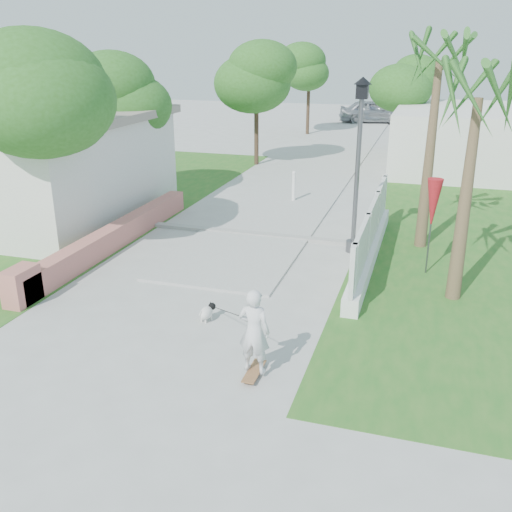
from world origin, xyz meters
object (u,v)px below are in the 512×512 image
(street_lamp, at_px, (358,161))
(dog, at_px, (207,312))
(bollard, at_px, (294,185))
(skateboarder, at_px, (228,313))
(parked_car, at_px, (374,111))
(patio_umbrella, at_px, (433,205))

(street_lamp, xyz_separation_m, dog, (-2.18, -4.89, -2.24))
(bollard, relative_size, skateboarder, 0.50)
(skateboarder, height_order, dog, skateboarder)
(street_lamp, xyz_separation_m, skateboarder, (-1.43, -5.74, -1.77))
(bollard, height_order, parked_car, parked_car)
(dog, bearing_deg, bollard, 111.36)
(bollard, height_order, skateboarder, skateboarder)
(patio_umbrella, bearing_deg, skateboarder, -125.08)
(dog, bearing_deg, skateboarder, -30.40)
(patio_umbrella, bearing_deg, parked_car, 98.79)
(street_lamp, distance_m, parked_car, 27.01)
(bollard, relative_size, patio_umbrella, 0.47)
(patio_umbrella, xyz_separation_m, skateboarder, (-3.33, -4.74, -1.03))
(skateboarder, distance_m, dog, 1.23)
(dog, bearing_deg, parked_car, 108.60)
(patio_umbrella, bearing_deg, dog, -136.33)
(dog, bearing_deg, street_lamp, 84.18)
(bollard, xyz_separation_m, patio_umbrella, (4.60, -5.50, 1.10))
(street_lamp, distance_m, bollard, 5.56)
(dog, relative_size, parked_car, 0.10)
(street_lamp, bearing_deg, dog, -114.00)
(street_lamp, distance_m, skateboarder, 6.18)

